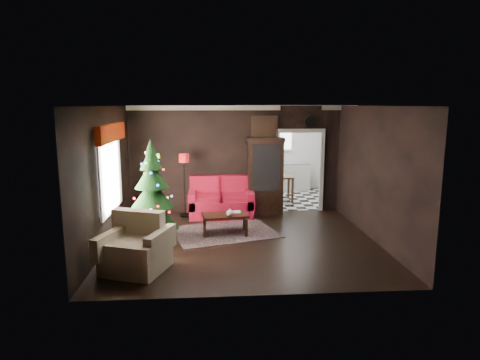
{
  "coord_description": "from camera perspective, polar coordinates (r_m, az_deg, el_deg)",
  "views": [
    {
      "loc": [
        -0.68,
        -8.33,
        2.83
      ],
      "look_at": [
        0.0,
        0.9,
        1.15
      ],
      "focal_mm": 31.28,
      "sensor_mm": 36.0,
      "label": 1
    }
  ],
  "objects": [
    {
      "name": "left_window",
      "position": [
        8.88,
        -17.38,
        0.87
      ],
      "size": [
        0.05,
        1.6,
        1.4
      ],
      "primitive_type": "cube",
      "color": "white",
      "rests_on": "wall_left"
    },
    {
      "name": "wall_left",
      "position": [
        8.7,
        -17.91,
        0.33
      ],
      "size": [
        0.0,
        5.5,
        5.5
      ],
      "primitive_type": "plane",
      "rotation": [
        1.57,
        0.0,
        1.57
      ],
      "color": "black",
      "rests_on": "ground"
    },
    {
      "name": "armchair",
      "position": [
        7.45,
        -14.04,
        -8.58
      ],
      "size": [
        1.29,
        1.29,
        1.03
      ],
      "primitive_type": null,
      "rotation": [
        0.0,
        0.0,
        -0.35
      ],
      "color": "#BAA790",
      "rests_on": "ground"
    },
    {
      "name": "wall_back",
      "position": [
        10.95,
        -0.61,
        2.78
      ],
      "size": [
        5.5,
        0.0,
        5.5
      ],
      "primitive_type": "plane",
      "rotation": [
        1.57,
        0.0,
        0.0
      ],
      "color": "black",
      "rests_on": "ground"
    },
    {
      "name": "wall_right",
      "position": [
        9.12,
        17.93,
        0.76
      ],
      "size": [
        0.0,
        5.5,
        5.5
      ],
      "primitive_type": "plane",
      "rotation": [
        1.57,
        0.0,
        -1.57
      ],
      "color": "black",
      "rests_on": "ground"
    },
    {
      "name": "loveseat",
      "position": [
        10.64,
        -2.6,
        -2.37
      ],
      "size": [
        1.7,
        0.9,
        1.0
      ],
      "primitive_type": null,
      "color": "maroon",
      "rests_on": "ground"
    },
    {
      "name": "curio_cabinet",
      "position": [
        10.86,
        3.42,
        0.3
      ],
      "size": [
        0.9,
        0.45,
        1.9
      ],
      "primitive_type": null,
      "color": "black",
      "rests_on": "ground"
    },
    {
      "name": "cup_a",
      "position": [
        9.3,
        -1.34,
        -4.36
      ],
      "size": [
        0.09,
        0.09,
        0.06
      ],
      "primitive_type": "cylinder",
      "rotation": [
        0.0,
        0.0,
        0.37
      ],
      "color": "white",
      "rests_on": "coffee_table"
    },
    {
      "name": "kitchen_counter",
      "position": [
        13.94,
        5.68,
        0.41
      ],
      "size": [
        1.8,
        0.6,
        0.9
      ],
      "primitive_type": "cube",
      "color": "beige",
      "rests_on": "ground"
    },
    {
      "name": "rug",
      "position": [
        9.44,
        -2.14,
        -7.12
      ],
      "size": [
        2.61,
        2.19,
        0.01
      ],
      "primitive_type": "cube",
      "rotation": [
        0.0,
        0.0,
        0.29
      ],
      "color": "#372A33",
      "rests_on": "ground"
    },
    {
      "name": "teapot",
      "position": [
        9.01,
        -1.39,
        -4.5
      ],
      "size": [
        0.21,
        0.21,
        0.16
      ],
      "primitive_type": null,
      "rotation": [
        0.0,
        0.0,
        0.28
      ],
      "color": "beige",
      "rests_on": "coffee_table"
    },
    {
      "name": "kitchen_table",
      "position": [
        12.45,
        5.49,
        -1.13
      ],
      "size": [
        0.7,
        0.7,
        0.75
      ],
      "primitive_type": null,
      "color": "brown",
      "rests_on": "ground"
    },
    {
      "name": "floor_lamp",
      "position": [
        10.57,
        -7.58,
        -0.71
      ],
      "size": [
        0.35,
        0.35,
        1.59
      ],
      "primitive_type": null,
      "rotation": [
        0.0,
        0.0,
        -0.43
      ],
      "color": "black",
      "rests_on": "ground"
    },
    {
      "name": "painting",
      "position": [
        10.9,
        3.36,
        7.22
      ],
      "size": [
        0.62,
        0.05,
        0.52
      ],
      "primitive_type": "cube",
      "color": "#AC7E44",
      "rests_on": "wall_back"
    },
    {
      "name": "wall_clock",
      "position": [
        11.11,
        9.58,
        7.82
      ],
      "size": [
        0.32,
        0.32,
        0.06
      ],
      "primitive_type": "cylinder",
      "color": "white",
      "rests_on": "wall_back"
    },
    {
      "name": "valance",
      "position": [
        8.77,
        -17.16,
        6.17
      ],
      "size": [
        0.12,
        2.1,
        0.35
      ],
      "primitive_type": "cube",
      "color": "#9B2405",
      "rests_on": "wall_left"
    },
    {
      "name": "coffee_table",
      "position": [
        9.29,
        -2.05,
        -5.97
      ],
      "size": [
        1.06,
        0.74,
        0.44
      ],
      "primitive_type": null,
      "rotation": [
        0.0,
        0.0,
        0.16
      ],
      "color": "black",
      "rests_on": "rug"
    },
    {
      "name": "doorway",
      "position": [
        11.23,
        8.08,
        1.07
      ],
      "size": [
        1.1,
        0.1,
        2.1
      ],
      "primitive_type": null,
      "color": "silver",
      "rests_on": "ground"
    },
    {
      "name": "floor",
      "position": [
        8.82,
        0.43,
        -8.42
      ],
      "size": [
        5.5,
        5.5,
        0.0
      ],
      "primitive_type": "plane",
      "color": "black",
      "rests_on": "ground"
    },
    {
      "name": "cup_b",
      "position": [
        9.16,
        -1.59,
        -4.59
      ],
      "size": [
        0.08,
        0.08,
        0.05
      ],
      "primitive_type": "cylinder",
      "rotation": [
        0.0,
        0.0,
        0.33
      ],
      "color": "silver",
      "rests_on": "coffee_table"
    },
    {
      "name": "christmas_tree",
      "position": [
        8.88,
        -11.89,
        -1.5
      ],
      "size": [
        1.09,
        1.09,
        2.04
      ],
      "primitive_type": null,
      "rotation": [
        0.0,
        0.0,
        0.02
      ],
      "color": "black",
      "rests_on": "ground"
    },
    {
      "name": "kitchen_floor",
      "position": [
        12.87,
        6.56,
        -2.47
      ],
      "size": [
        3.0,
        3.0,
        0.0
      ],
      "primitive_type": "plane",
      "color": "silver",
      "rests_on": "ground"
    },
    {
      "name": "book",
      "position": [
        9.35,
        -0.9,
        -3.78
      ],
      "size": [
        0.16,
        0.02,
        0.21
      ],
      "primitive_type": "imported",
      "rotation": [
        0.0,
        0.0,
        -0.01
      ],
      "color": "gray",
      "rests_on": "coffee_table"
    },
    {
      "name": "ceiling",
      "position": [
        8.36,
        0.46,
        10.08
      ],
      "size": [
        5.5,
        5.5,
        0.0
      ],
      "primitive_type": "plane",
      "rotation": [
        3.14,
        0.0,
        0.0
      ],
      "color": "white",
      "rests_on": "ground"
    },
    {
      "name": "kitchen_window",
      "position": [
        14.03,
        5.6,
        5.62
      ],
      "size": [
        0.7,
        0.06,
        0.7
      ],
      "primitive_type": "cube",
      "color": "white",
      "rests_on": "ground"
    },
    {
      "name": "wall_front",
      "position": [
        6.04,
        2.36,
        -3.42
      ],
      "size": [
        5.5,
        0.0,
        5.5
      ],
      "primitive_type": "plane",
      "rotation": [
        -1.57,
        0.0,
        0.0
      ],
      "color": "black",
      "rests_on": "ground"
    }
  ]
}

